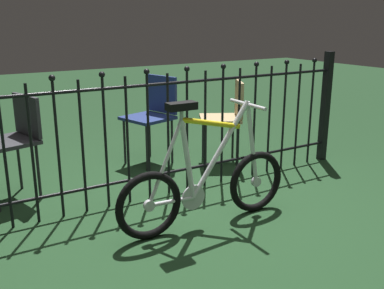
{
  "coord_description": "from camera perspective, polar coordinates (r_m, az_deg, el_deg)",
  "views": [
    {
      "loc": [
        -1.57,
        -2.41,
        1.42
      ],
      "look_at": [
        0.01,
        0.21,
        0.55
      ],
      "focal_mm": 41.68,
      "sensor_mm": 36.0,
      "label": 1
    }
  ],
  "objects": [
    {
      "name": "bicycle",
      "position": [
        3.13,
        1.81,
        -5.1
      ],
      "size": [
        1.35,
        0.4,
        0.9
      ],
      "color": "black",
      "rests_on": "ground"
    },
    {
      "name": "chair_tan",
      "position": [
        4.46,
        4.6,
        4.06
      ],
      "size": [
        0.53,
        0.53,
        0.83
      ],
      "color": "black",
      "rests_on": "ground"
    },
    {
      "name": "chair_charcoal",
      "position": [
        3.8,
        -21.86,
        1.13
      ],
      "size": [
        0.52,
        0.52,
        0.83
      ],
      "color": "black",
      "rests_on": "ground"
    },
    {
      "name": "ground_plane",
      "position": [
        3.21,
        1.72,
        -10.39
      ],
      "size": [
        20.0,
        20.0,
        0.0
      ],
      "primitive_type": "plane",
      "color": "#1C3A1E"
    },
    {
      "name": "iron_fence",
      "position": [
        3.56,
        -4.75,
        1.76
      ],
      "size": [
        3.84,
        0.07,
        1.1
      ],
      "color": "black",
      "rests_on": "ground"
    },
    {
      "name": "chair_navy",
      "position": [
        4.47,
        -4.93,
        4.38
      ],
      "size": [
        0.52,
        0.52,
        0.87
      ],
      "color": "black",
      "rests_on": "ground"
    }
  ]
}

